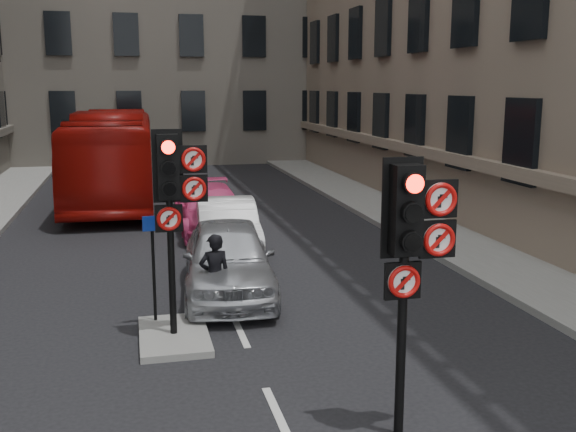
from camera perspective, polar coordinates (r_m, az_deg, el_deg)
name	(u,v)px	position (r m, az deg, el deg)	size (l,w,h in m)	color
pavement_right	(438,230)	(20.97, 12.60, -1.17)	(3.00, 50.00, 0.16)	gray
centre_island	(174,336)	(12.26, -9.63, -9.98)	(1.20, 2.00, 0.12)	gray
signal_near	(412,239)	(8.33, 10.43, -1.95)	(0.91, 0.40, 3.58)	black
signal_far	(174,188)	(11.58, -9.62, 2.33)	(0.91, 0.40, 3.58)	black
car_silver	(228,258)	(14.43, -5.10, -3.58)	(1.87, 4.65, 1.58)	#A7AAAF
car_white	(227,227)	(17.93, -5.17, -0.93)	(1.52, 4.35, 1.43)	silver
car_pink	(211,210)	(20.51, -6.56, 0.55)	(1.98, 4.88, 1.42)	#DC407D
bus_red	(113,156)	(26.97, -14.61, 4.96)	(2.89, 12.36, 3.44)	maroon
motorcycle	(239,237)	(17.66, -4.14, -1.79)	(0.48, 1.69, 1.02)	black
motorcyclist	(215,276)	(13.03, -6.22, -5.06)	(0.60, 0.39, 1.65)	black
info_sign	(153,253)	(12.54, -11.35, -3.13)	(0.34, 0.11, 1.98)	black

